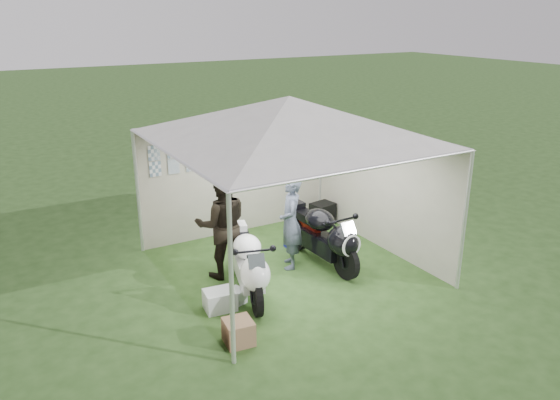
# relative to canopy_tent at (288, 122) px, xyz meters

# --- Properties ---
(ground) EXTENTS (80.00, 80.00, 0.00)m
(ground) POSITION_rel_canopy_tent_xyz_m (0.00, -0.03, -2.58)
(ground) COLOR #28471A
(ground) RESTS_ON ground
(canopy_tent) EXTENTS (5.66, 5.66, 3.00)m
(canopy_tent) POSITION_rel_canopy_tent_xyz_m (0.00, 0.00, 0.00)
(canopy_tent) COLOR silver
(canopy_tent) RESTS_ON ground
(motorcycle_white) EXTENTS (0.84, 1.95, 0.98)m
(motorcycle_white) POSITION_rel_canopy_tent_xyz_m (-1.03, -0.57, -2.03)
(motorcycle_white) COLOR black
(motorcycle_white) RESTS_ON ground
(motorcycle_black) EXTENTS (0.50, 2.07, 1.02)m
(motorcycle_black) POSITION_rel_canopy_tent_xyz_m (0.61, -0.24, -2.01)
(motorcycle_black) COLOR black
(motorcycle_black) RESTS_ON ground
(paddock_stand) EXTENTS (0.38, 0.25, 0.28)m
(paddock_stand) POSITION_rel_canopy_tent_xyz_m (0.58, 0.70, -2.43)
(paddock_stand) COLOR #2220CA
(paddock_stand) RESTS_ON ground
(person_dark_jacket) EXTENTS (1.06, 0.93, 1.85)m
(person_dark_jacket) POSITION_rel_canopy_tent_xyz_m (-1.09, 0.28, -1.65)
(person_dark_jacket) COLOR black
(person_dark_jacket) RESTS_ON ground
(person_blue_jacket) EXTENTS (0.62, 0.72, 1.65)m
(person_blue_jacket) POSITION_rel_canopy_tent_xyz_m (0.07, 0.02, -1.75)
(person_blue_jacket) COLOR slate
(person_blue_jacket) RESTS_ON ground
(equipment_box) EXTENTS (0.52, 0.44, 0.46)m
(equipment_box) POSITION_rel_canopy_tent_xyz_m (1.70, 1.42, -2.34)
(equipment_box) COLOR black
(equipment_box) RESTS_ON ground
(crate_0) EXTENTS (0.50, 0.41, 0.31)m
(crate_0) POSITION_rel_canopy_tent_xyz_m (-1.61, -0.72, -2.42)
(crate_0) COLOR silver
(crate_0) RESTS_ON ground
(crate_1) EXTENTS (0.41, 0.41, 0.34)m
(crate_1) POSITION_rel_canopy_tent_xyz_m (-1.75, -1.66, -2.41)
(crate_1) COLOR #856347
(crate_1) RESTS_ON ground
(crate_2) EXTENTS (0.37, 0.34, 0.22)m
(crate_2) POSITION_rel_canopy_tent_xyz_m (-1.34, -0.68, -2.46)
(crate_2) COLOR silver
(crate_2) RESTS_ON ground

